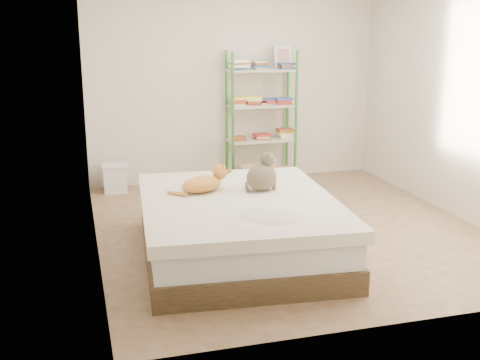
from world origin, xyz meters
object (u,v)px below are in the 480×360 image
object	(u,v)px
cardboard_box	(262,180)
bed	(238,227)
shelf_unit	(261,114)
orange_cat	(202,182)
white_bin	(115,178)
grey_cat	(262,171)

from	to	relation	value
cardboard_box	bed	bearing A→B (deg)	-114.38
shelf_unit	cardboard_box	size ratio (longest dim) A/B	3.52
shelf_unit	cardboard_box	distance (m)	0.95
shelf_unit	bed	bearing A→B (deg)	-112.01
orange_cat	white_bin	bearing A→B (deg)	86.25
shelf_unit	cardboard_box	xyz separation A→B (m)	(-0.18, -0.60, -0.72)
bed	white_bin	world-z (taller)	bed
bed	orange_cat	xyz separation A→B (m)	(-0.27, 0.28, 0.36)
orange_cat	white_bin	size ratio (longest dim) A/B	1.34
grey_cat	shelf_unit	bearing A→B (deg)	-34.72
bed	white_bin	xyz separation A→B (m)	(-0.90, 2.42, -0.09)
white_bin	cardboard_box	bearing A→B (deg)	-18.40
bed	cardboard_box	bearing A→B (deg)	71.11
bed	shelf_unit	xyz separation A→B (m)	(0.99, 2.45, 0.62)
orange_cat	white_bin	world-z (taller)	orange_cat
shelf_unit	white_bin	distance (m)	2.02
orange_cat	shelf_unit	size ratio (longest dim) A/B	0.27
orange_cat	grey_cat	world-z (taller)	grey_cat
cardboard_box	white_bin	xyz separation A→B (m)	(-1.71, 0.57, 0.01)
shelf_unit	orange_cat	bearing A→B (deg)	-120.12
bed	orange_cat	world-z (taller)	orange_cat
grey_cat	bed	bearing A→B (deg)	107.09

